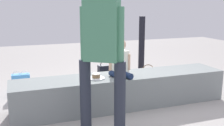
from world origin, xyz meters
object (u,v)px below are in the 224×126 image
at_px(child_seated, 120,60).
at_px(adult_standing, 102,41).
at_px(water_bottle_near_gift, 165,81).
at_px(handbag_brown_canvas, 147,78).
at_px(gift_bag, 21,85).
at_px(cake_box_white, 57,93).
at_px(cake_plate, 96,77).
at_px(handbag_black_leather, 105,72).

relative_size(child_seated, adult_standing, 0.30).
relative_size(water_bottle_near_gift, handbag_brown_canvas, 0.58).
bearing_deg(water_bottle_near_gift, gift_bag, 171.66).
distance_m(cake_box_white, handbag_brown_canvas, 1.51).
bearing_deg(adult_standing, water_bottle_near_gift, 39.48).
bearing_deg(handbag_brown_canvas, cake_plate, -145.95).
height_order(child_seated, handbag_brown_canvas, child_seated).
bearing_deg(handbag_brown_canvas, adult_standing, -131.84).
distance_m(adult_standing, handbag_brown_canvas, 2.03).
xyz_separation_m(child_seated, handbag_brown_canvas, (0.78, 0.72, -0.51)).
distance_m(gift_bag, water_bottle_near_gift, 2.24).
distance_m(gift_bag, handbag_black_leather, 1.53).
relative_size(cake_plate, gift_bag, 0.59).
height_order(cake_plate, water_bottle_near_gift, cake_plate).
height_order(cake_plate, handbag_brown_canvas, cake_plate).
bearing_deg(handbag_black_leather, cake_plate, -113.08).
bearing_deg(cake_box_white, handbag_black_leather, 34.58).
bearing_deg(child_seated, handbag_brown_canvas, 42.79).
relative_size(adult_standing, gift_bag, 4.27).
bearing_deg(cake_plate, cake_box_white, 119.88).
relative_size(cake_plate, handbag_black_leather, 0.64).
distance_m(child_seated, adult_standing, 0.86).
bearing_deg(cake_box_white, adult_standing, -78.17).
distance_m(adult_standing, handbag_black_leather, 2.27).
bearing_deg(water_bottle_near_gift, handbag_brown_canvas, 143.44).
height_order(gift_bag, handbag_brown_canvas, gift_bag).
bearing_deg(water_bottle_near_gift, cake_box_white, 176.33).
relative_size(adult_standing, cake_box_white, 5.21).
height_order(child_seated, water_bottle_near_gift, child_seated).
xyz_separation_m(adult_standing, water_bottle_near_gift, (1.46, 1.20, -0.88)).
bearing_deg(adult_standing, handbag_black_leather, 70.55).
relative_size(child_seated, water_bottle_near_gift, 2.35).
relative_size(cake_plate, water_bottle_near_gift, 1.09).
distance_m(cake_box_white, handbag_black_leather, 1.19).
bearing_deg(handbag_black_leather, handbag_brown_canvas, -49.29).
bearing_deg(cake_box_white, cake_plate, -60.12).
relative_size(child_seated, cake_box_white, 1.55).
bearing_deg(cake_box_white, handbag_brown_canvas, 2.27).
bearing_deg(gift_bag, cake_box_white, -24.00).
xyz_separation_m(water_bottle_near_gift, handbag_black_leather, (-0.76, 0.78, 0.04)).
xyz_separation_m(adult_standing, cake_box_white, (-0.27, 1.31, -0.92)).
relative_size(cake_plate, cake_box_white, 0.72).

